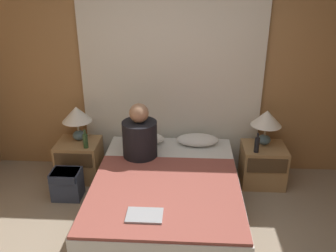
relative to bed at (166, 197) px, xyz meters
name	(u,v)px	position (x,y,z in m)	size (l,w,h in m)	color
wall_back	(172,73)	(0.00, 1.09, 1.03)	(4.77, 0.06, 2.50)	#A37547
curtain_panel	(171,88)	(0.00, 1.03, 0.86)	(2.37, 0.02, 2.17)	silver
bed	(166,197)	(0.00, 0.00, 0.00)	(1.49, 1.95, 0.45)	olive
nightstand_left	(80,160)	(-1.11, 0.70, 0.02)	(0.50, 0.46, 0.48)	#A87F51
nightstand_right	(263,165)	(1.11, 0.70, 0.02)	(0.50, 0.46, 0.48)	#A87F51
lamp_left	(77,116)	(-1.11, 0.77, 0.57)	(0.35, 0.35, 0.43)	slate
lamp_right	(266,120)	(1.11, 0.77, 0.57)	(0.35, 0.35, 0.43)	slate
pillow_left	(143,138)	(-0.33, 0.79, 0.29)	(0.51, 0.29, 0.12)	white
pillow_right	(198,140)	(0.33, 0.79, 0.29)	(0.51, 0.29, 0.12)	white
blanket_on_bed	(165,193)	(0.00, -0.28, 0.24)	(1.43, 1.33, 0.03)	#994C42
person_left_in_bed	(140,137)	(-0.32, 0.43, 0.48)	(0.38, 0.38, 0.64)	black
beer_bottle_on_left_stand	(85,141)	(-0.97, 0.57, 0.35)	(0.06, 0.06, 0.23)	#2D4C28
beer_bottle_on_right_stand	(257,145)	(0.99, 0.57, 0.35)	(0.06, 0.06, 0.23)	black
laptop_on_bed	(145,215)	(-0.14, -0.66, 0.27)	(0.31, 0.20, 0.02)	#9EA0A5
backpack_on_floor	(67,183)	(-1.14, 0.26, -0.03)	(0.32, 0.27, 0.34)	#333D56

